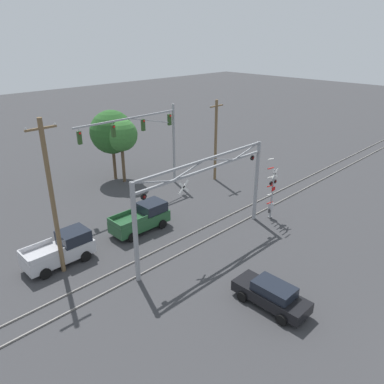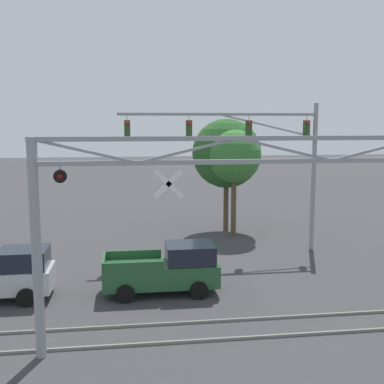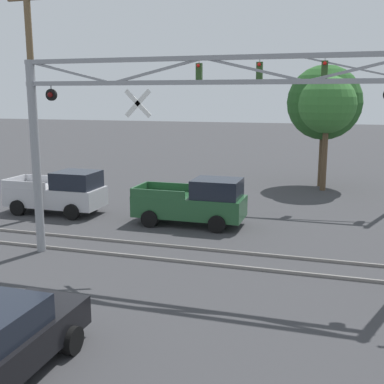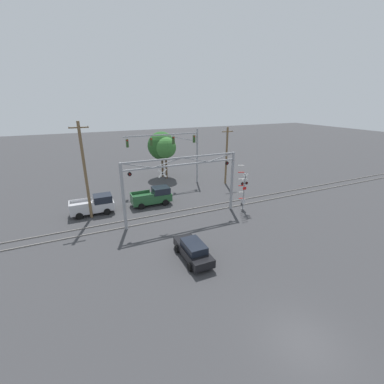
% 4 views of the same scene
% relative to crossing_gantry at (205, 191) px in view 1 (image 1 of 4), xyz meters
% --- Properties ---
extents(rail_track_near, '(80.00, 0.08, 0.10)m').
position_rel_crossing_gantry_xyz_m(rail_track_near, '(0.01, 0.28, -4.17)').
color(rail_track_near, gray).
rests_on(rail_track_near, ground_plane).
extents(rail_track_far, '(80.00, 0.08, 0.10)m').
position_rel_crossing_gantry_xyz_m(rail_track_far, '(0.01, 1.72, -4.17)').
color(rail_track_far, gray).
rests_on(rail_track_far, ground_plane).
extents(crossing_gantry, '(12.13, 0.31, 6.54)m').
position_rel_crossing_gantry_xyz_m(crossing_gantry, '(0.00, 0.00, 0.00)').
color(crossing_gantry, gray).
rests_on(crossing_gantry, ground_plane).
extents(crossing_signal_mast, '(1.43, 0.35, 5.32)m').
position_rel_crossing_gantry_xyz_m(crossing_signal_mast, '(6.93, -0.87, -2.13)').
color(crossing_signal_mast, gray).
rests_on(crossing_signal_mast, ground_plane).
extents(traffic_signal_span, '(10.55, 0.39, 7.94)m').
position_rel_crossing_gantry_xyz_m(traffic_signal_span, '(3.88, 10.63, 1.36)').
color(traffic_signal_span, gray).
rests_on(traffic_signal_span, ground_plane).
extents(pickup_truck_lead, '(4.65, 2.10, 2.01)m').
position_rel_crossing_gantry_xyz_m(pickup_truck_lead, '(-1.72, 4.95, -3.24)').
color(pickup_truck_lead, '#23512D').
rests_on(pickup_truck_lead, ground_plane).
extents(pickup_truck_following, '(4.51, 2.10, 2.01)m').
position_rel_crossing_gantry_xyz_m(pickup_truck_following, '(-8.30, 5.08, -3.24)').
color(pickup_truck_following, '#B7B7BC').
rests_on(pickup_truck_following, ground_plane).
extents(sedan_waiting, '(1.90, 4.37, 1.49)m').
position_rel_crossing_gantry_xyz_m(sedan_waiting, '(-2.07, -7.15, -3.46)').
color(sedan_waiting, black).
rests_on(sedan_waiting, ground_plane).
extents(utility_pole_left, '(1.80, 0.28, 9.92)m').
position_rel_crossing_gantry_xyz_m(utility_pole_left, '(-8.77, 4.14, 0.89)').
color(utility_pole_left, brown).
rests_on(utility_pole_left, ground_plane).
extents(utility_pole_right, '(1.80, 0.28, 8.19)m').
position_rel_crossing_gantry_xyz_m(utility_pole_right, '(10.29, 8.31, 0.02)').
color(utility_pole_right, brown).
rests_on(utility_pole_right, ground_plane).
extents(background_tree_beyond_span, '(4.36, 4.36, 7.17)m').
position_rel_crossing_gantry_xyz_m(background_tree_beyond_span, '(3.00, 15.73, 0.75)').
color(background_tree_beyond_span, brown).
rests_on(background_tree_beyond_span, ground_plane).
extents(background_tree_far_left_verge, '(3.24, 3.24, 6.53)m').
position_rel_crossing_gantry_xyz_m(background_tree_far_left_verge, '(3.20, 14.42, 0.65)').
color(background_tree_far_left_verge, brown).
rests_on(background_tree_far_left_verge, ground_plane).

